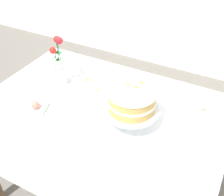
# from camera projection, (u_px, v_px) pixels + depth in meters

# --- Properties ---
(ground_plane) EXTENTS (12.00, 12.00, 0.00)m
(ground_plane) POSITION_uv_depth(u_px,v_px,m) (103.00, 189.00, 2.04)
(ground_plane) COLOR #666059
(dining_table) EXTENTS (1.40, 1.00, 0.74)m
(dining_table) POSITION_uv_depth(u_px,v_px,m) (99.00, 124.00, 1.63)
(dining_table) COLOR white
(dining_table) RESTS_ON ground
(linen_napkin) EXTENTS (0.33, 0.33, 0.00)m
(linen_napkin) POSITION_uv_depth(u_px,v_px,m) (131.00, 123.00, 1.51)
(linen_napkin) COLOR white
(linen_napkin) RESTS_ON dining_table
(cake_stand) EXTENTS (0.29, 0.29, 0.10)m
(cake_stand) POSITION_uv_depth(u_px,v_px,m) (131.00, 111.00, 1.46)
(cake_stand) COLOR silver
(cake_stand) RESTS_ON linen_napkin
(layer_cake) EXTENTS (0.25, 0.25, 0.13)m
(layer_cake) POSITION_uv_depth(u_px,v_px,m) (132.00, 99.00, 1.41)
(layer_cake) COLOR tan
(layer_cake) RESTS_ON cake_stand
(flower_vase) EXTENTS (0.10, 0.10, 0.32)m
(flower_vase) POSITION_uv_depth(u_px,v_px,m) (59.00, 69.00, 1.73)
(flower_vase) COLOR silver
(flower_vase) RESTS_ON dining_table
(fallen_rose) EXTENTS (0.10, 0.10, 0.05)m
(fallen_rose) POSITION_uv_depth(u_px,v_px,m) (36.00, 105.00, 1.59)
(fallen_rose) COLOR #2D6028
(fallen_rose) RESTS_ON dining_table
(loose_petal_0) EXTENTS (0.04, 0.03, 0.01)m
(loose_petal_0) POSITION_uv_depth(u_px,v_px,m) (97.00, 90.00, 1.74)
(loose_petal_0) COLOR yellow
(loose_petal_0) RESTS_ON dining_table
(loose_petal_1) EXTENTS (0.04, 0.04, 0.00)m
(loose_petal_1) POSITION_uv_depth(u_px,v_px,m) (203.00, 110.00, 1.59)
(loose_petal_1) COLOR #E56B51
(loose_petal_1) RESTS_ON dining_table
(loose_petal_2) EXTENTS (0.03, 0.04, 0.01)m
(loose_petal_2) POSITION_uv_depth(u_px,v_px,m) (86.00, 80.00, 1.83)
(loose_petal_2) COLOR orange
(loose_petal_2) RESTS_ON dining_table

